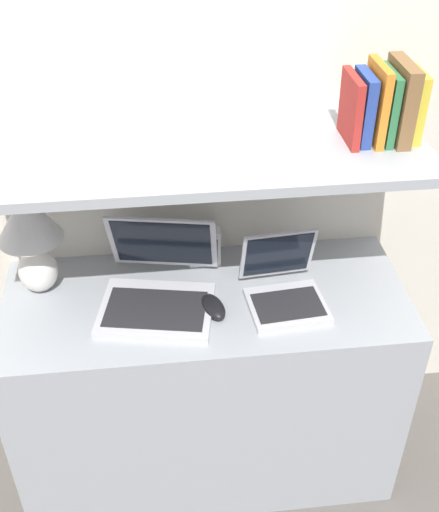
{
  "coord_description": "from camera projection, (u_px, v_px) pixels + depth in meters",
  "views": [
    {
      "loc": [
        -0.13,
        -1.2,
        2.0
      ],
      "look_at": [
        0.04,
        0.26,
        0.91
      ],
      "focal_mm": 45.0,
      "sensor_mm": 36.0,
      "label": 1
    }
  ],
  "objects": [
    {
      "name": "shelf",
      "position": [
        201.0,
        153.0,
        1.7
      ],
      "size": [
        1.21,
        0.46,
        0.03
      ],
      "color": "#999EA3",
      "rests_on": "back_riser"
    },
    {
      "name": "book_red",
      "position": [
        351.0,
        109.0,
        1.67
      ],
      "size": [
        0.03,
        0.15,
        0.18
      ],
      "color": "#A82823",
      "rests_on": "shelf"
    },
    {
      "name": "book_green",
      "position": [
        386.0,
        105.0,
        1.68
      ],
      "size": [
        0.02,
        0.14,
        0.19
      ],
      "color": "#2D7042",
      "rests_on": "shelf"
    },
    {
      "name": "book_yellow",
      "position": [
        414.0,
        105.0,
        1.69
      ],
      "size": [
        0.03,
        0.12,
        0.18
      ],
      "color": "gold",
      "rests_on": "shelf"
    },
    {
      "name": "book_orange",
      "position": [
        376.0,
        103.0,
        1.67
      ],
      "size": [
        0.02,
        0.15,
        0.21
      ],
      "color": "orange",
      "rests_on": "shelf"
    },
    {
      "name": "router_box",
      "position": [
        204.0,
        247.0,
        2.02
      ],
      "size": [
        0.1,
        0.06,
        0.12
      ],
      "color": "white",
      "rests_on": "desk"
    },
    {
      "name": "desk",
      "position": [
        207.0,
        384.0,
        2.14
      ],
      "size": [
        1.21,
        0.51,
        0.76
      ],
      "color": "#999EA3",
      "rests_on": "ground_plane"
    },
    {
      "name": "book_brown",
      "position": [
        400.0,
        101.0,
        1.68
      ],
      "size": [
        0.04,
        0.17,
        0.21
      ],
      "color": "brown",
      "rests_on": "shelf"
    },
    {
      "name": "wall_back",
      "position": [
        193.0,
        114.0,
        1.9
      ],
      "size": [
        6.0,
        0.05,
        2.4
      ],
      "color": "silver",
      "rests_on": "ground_plane"
    },
    {
      "name": "laptop_large",
      "position": [
        158.0,
        287.0,
        1.87
      ],
      "size": [
        0.38,
        0.39,
        0.24
      ],
      "color": "silver",
      "rests_on": "desk"
    },
    {
      "name": "computer_mouse",
      "position": [
        213.0,
        307.0,
        1.85
      ],
      "size": [
        0.09,
        0.13,
        0.04
      ],
      "color": "black",
      "rests_on": "desk"
    },
    {
      "name": "laptop_small",
      "position": [
        284.0,
        288.0,
        1.88
      ],
      "size": [
        0.24,
        0.26,
        0.2
      ],
      "color": "silver",
      "rests_on": "desk"
    },
    {
      "name": "table_lamp",
      "position": [
        30.0,
        231.0,
        1.83
      ],
      "size": [
        0.19,
        0.19,
        0.33
      ],
      "color": "white",
      "rests_on": "desk"
    },
    {
      "name": "back_riser",
      "position": [
        199.0,
        282.0,
        2.23
      ],
      "size": [
        1.21,
        0.04,
        1.19
      ],
      "color": "silver",
      "rests_on": "ground_plane"
    },
    {
      "name": "book_blue",
      "position": [
        363.0,
        108.0,
        1.67
      ],
      "size": [
        0.03,
        0.13,
        0.18
      ],
      "color": "#284293",
      "rests_on": "shelf"
    }
  ]
}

